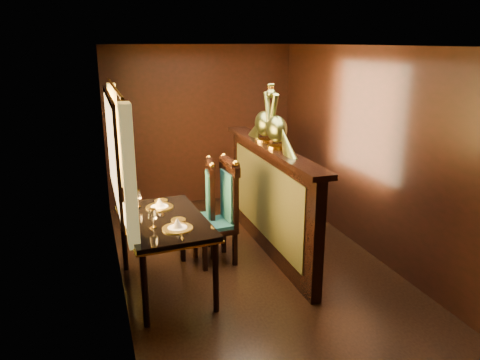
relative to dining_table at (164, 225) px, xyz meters
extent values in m
plane|color=black|center=(1.05, 0.22, -0.73)|extent=(5.00, 5.00, 0.00)
cube|color=black|center=(1.05, 2.72, 0.52)|extent=(3.00, 0.04, 2.50)
cube|color=black|center=(1.05, -2.28, 0.52)|extent=(3.00, 0.04, 2.50)
cube|color=black|center=(-0.45, 0.22, 0.52)|extent=(0.04, 5.00, 2.50)
cube|color=black|center=(2.55, 0.22, 0.52)|extent=(0.04, 5.00, 2.50)
cube|color=beige|center=(1.05, 0.22, 1.77)|extent=(3.00, 5.00, 0.04)
cube|color=#FFC672|center=(-0.44, 0.52, 0.72)|extent=(0.01, 1.70, 1.05)
cube|color=gold|center=(-0.35, -0.45, 0.67)|extent=(0.10, 0.22, 1.30)
cube|color=gold|center=(-0.35, 1.49, 0.67)|extent=(0.10, 0.22, 1.30)
cylinder|color=gold|center=(-0.37, 0.52, 1.37)|extent=(0.03, 2.20, 0.03)
cube|color=black|center=(1.38, 0.52, -0.08)|extent=(0.12, 2.60, 1.30)
cube|color=#3D381B|center=(1.31, 0.52, -0.03)|extent=(0.02, 2.20, 0.95)
cube|color=black|center=(1.38, 0.52, 0.60)|extent=(0.26, 2.70, 0.06)
cube|color=black|center=(0.00, 0.00, 0.05)|extent=(0.89, 1.39, 0.04)
cube|color=gold|center=(0.00, 0.00, 0.02)|extent=(0.92, 1.41, 0.02)
cylinder|color=black|center=(-0.29, -0.64, -0.36)|extent=(0.06, 0.06, 0.74)
cylinder|color=black|center=(0.39, -0.59, -0.36)|extent=(0.06, 0.06, 0.74)
cylinder|color=black|center=(-0.38, 0.58, -0.36)|extent=(0.06, 0.06, 0.74)
cylinder|color=black|center=(0.30, 0.63, -0.36)|extent=(0.06, 0.06, 0.74)
cylinder|color=gold|center=(0.08, -0.32, 0.08)|extent=(0.30, 0.30, 0.01)
cone|color=white|center=(0.08, -0.32, 0.13)|extent=(0.11, 0.11, 0.10)
cylinder|color=gold|center=(0.01, 0.34, 0.08)|extent=(0.30, 0.30, 0.01)
cone|color=white|center=(0.01, 0.34, 0.13)|extent=(0.11, 0.11, 0.10)
cylinder|color=silver|center=(-0.31, -0.07, 0.10)|extent=(0.03, 0.03, 0.06)
cylinder|color=silver|center=(-0.27, 0.00, 0.10)|extent=(0.03, 0.03, 0.06)
cube|color=black|center=(0.66, 0.47, -0.30)|extent=(0.49, 0.49, 0.06)
cube|color=#154F62|center=(0.66, 0.47, -0.25)|extent=(0.44, 0.44, 0.05)
cube|color=#154F62|center=(0.85, 0.48, 0.08)|extent=(0.06, 0.35, 0.58)
cube|color=black|center=(0.49, 0.27, -0.53)|extent=(0.05, 0.05, 0.40)
cube|color=black|center=(0.86, 0.30, -0.53)|extent=(0.05, 0.05, 0.40)
cube|color=black|center=(0.46, 0.64, -0.53)|extent=(0.05, 0.05, 0.40)
cube|color=black|center=(0.83, 0.67, -0.53)|extent=(0.05, 0.05, 0.40)
sphere|color=gold|center=(0.87, 0.30, 0.51)|extent=(0.07, 0.07, 0.07)
sphere|color=gold|center=(0.84, 0.67, 0.51)|extent=(0.07, 0.07, 0.07)
cube|color=black|center=(0.50, 0.73, -0.32)|extent=(0.49, 0.49, 0.06)
cube|color=#154F62|center=(0.50, 0.73, -0.27)|extent=(0.44, 0.44, 0.05)
cube|color=#154F62|center=(0.68, 0.71, 0.04)|extent=(0.08, 0.34, 0.55)
cube|color=black|center=(0.30, 0.59, -0.54)|extent=(0.05, 0.05, 0.38)
cube|color=black|center=(0.65, 0.53, -0.54)|extent=(0.05, 0.05, 0.38)
cube|color=black|center=(0.35, 0.94, -0.54)|extent=(0.05, 0.05, 0.38)
cube|color=black|center=(0.70, 0.88, -0.54)|extent=(0.05, 0.05, 0.38)
sphere|color=gold|center=(0.66, 0.53, 0.45)|extent=(0.07, 0.07, 0.07)
sphere|color=gold|center=(0.71, 0.88, 0.45)|extent=(0.07, 0.07, 0.07)
camera|label=1|loc=(-0.64, -4.50, 1.82)|focal=35.00mm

